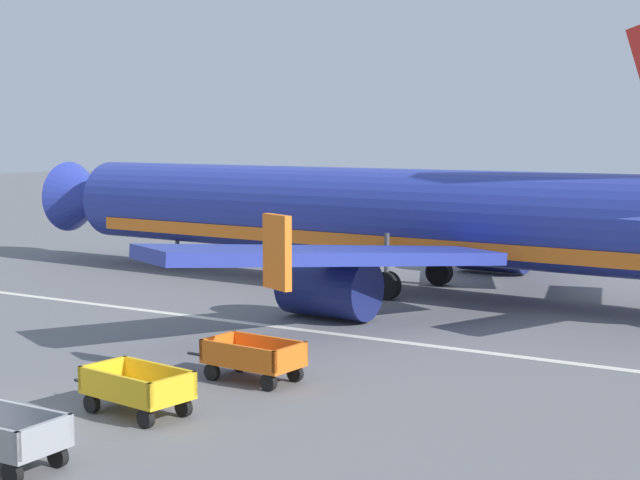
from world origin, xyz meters
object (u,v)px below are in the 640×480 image
object	(u,v)px
baggage_cart_fourth_in_row	(253,358)
baggage_cart_third_in_row	(137,389)
airplane	(383,216)
baggage_cart_second_in_row	(0,437)

from	to	relation	value
baggage_cart_fourth_in_row	baggage_cart_third_in_row	bearing A→B (deg)	-97.56
airplane	baggage_cart_fourth_in_row	world-z (taller)	airplane
baggage_cart_second_in_row	baggage_cart_third_in_row	bearing A→B (deg)	92.10
baggage_cart_third_in_row	baggage_cart_fourth_in_row	world-z (taller)	same
baggage_cart_second_in_row	baggage_cart_fourth_in_row	size ratio (longest dim) A/B	0.99
airplane	baggage_cart_third_in_row	distance (m)	19.52
baggage_cart_third_in_row	airplane	bearing A→B (deg)	100.75
baggage_cart_second_in_row	airplane	bearing A→B (deg)	99.27
airplane	baggage_cart_second_in_row	size ratio (longest dim) A/B	10.59
baggage_cart_second_in_row	baggage_cart_third_in_row	xyz separation A→B (m)	(-0.15, 4.02, 0.00)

